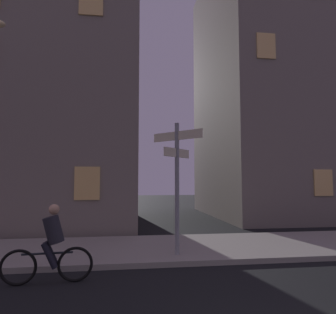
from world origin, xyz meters
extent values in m
cube|color=gray|center=(0.00, 6.84, 0.07)|extent=(40.00, 3.50, 0.14)
cylinder|color=gray|center=(-0.77, 5.79, 1.91)|extent=(0.12, 0.12, 3.54)
cube|color=beige|center=(-0.77, 5.79, 3.33)|extent=(1.16, 1.16, 0.24)
cube|color=beige|center=(-0.77, 5.79, 2.86)|extent=(0.83, 0.83, 0.24)
torus|color=black|center=(-4.26, 4.29, 0.36)|extent=(0.72, 0.12, 0.72)
torus|color=black|center=(-3.16, 4.37, 0.36)|extent=(0.72, 0.12, 0.72)
cylinder|color=black|center=(-3.71, 4.33, 0.61)|extent=(1.00, 0.12, 0.04)
cylinder|color=#26262D|center=(-3.61, 4.34, 1.08)|extent=(0.47, 0.35, 0.61)
sphere|color=tan|center=(-3.61, 4.34, 1.50)|extent=(0.22, 0.22, 0.22)
cylinder|color=black|center=(-3.65, 4.24, 0.58)|extent=(0.35, 0.15, 0.55)
cylinder|color=black|center=(-3.67, 4.42, 0.58)|extent=(0.35, 0.15, 0.55)
cube|color=slate|center=(-7.22, 12.98, 6.12)|extent=(11.02, 8.25, 12.24)
cube|color=#F2C672|center=(-3.54, 8.83, 2.00)|extent=(0.90, 0.06, 1.20)
cube|color=#F2C672|center=(-3.54, 8.83, 8.93)|extent=(0.90, 0.06, 1.20)
cube|color=slate|center=(8.01, 14.87, 7.77)|extent=(10.31, 9.23, 15.55)
cube|color=#F2C672|center=(6.72, 10.23, 2.00)|extent=(0.90, 0.06, 1.20)
cube|color=#F2C672|center=(4.14, 10.23, 8.27)|extent=(0.90, 0.06, 1.20)
camera|label=1|loc=(-2.10, -2.14, 2.11)|focal=31.55mm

